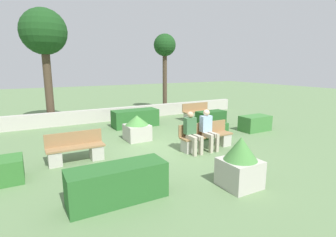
# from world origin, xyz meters

# --- Properties ---
(ground_plane) EXTENTS (60.00, 60.00, 0.00)m
(ground_plane) POSITION_xyz_m (0.00, 0.00, 0.00)
(ground_plane) COLOR #607F51
(perimeter_wall) EXTENTS (14.85, 0.30, 0.66)m
(perimeter_wall) POSITION_xyz_m (0.00, 5.35, 0.33)
(perimeter_wall) COLOR #B7B2A8
(perimeter_wall) RESTS_ON ground_plane
(bench_front) EXTENTS (1.98, 0.48, 0.88)m
(bench_front) POSITION_xyz_m (1.14, -0.78, 0.35)
(bench_front) COLOR #937047
(bench_front) RESTS_ON ground_plane
(bench_left_side) EXTENTS (1.65, 0.48, 0.88)m
(bench_left_side) POSITION_xyz_m (-3.03, 0.03, 0.33)
(bench_left_side) COLOR #937047
(bench_left_side) RESTS_ON ground_plane
(bench_right_side) EXTENTS (1.61, 0.49, 0.88)m
(bench_right_side) POSITION_xyz_m (3.67, 3.33, 0.33)
(bench_right_side) COLOR #937047
(bench_right_side) RESTS_ON ground_plane
(person_seated_man) EXTENTS (0.38, 0.63, 1.35)m
(person_seated_man) POSITION_xyz_m (0.45, -0.92, 0.75)
(person_seated_man) COLOR #B2A893
(person_seated_man) RESTS_ON ground_plane
(person_seated_woman) EXTENTS (0.38, 0.63, 1.37)m
(person_seated_woman) POSITION_xyz_m (1.09, -0.92, 0.76)
(person_seated_woman) COLOR #B2A893
(person_seated_woman) RESTS_ON ground_plane
(hedge_block_near_left) EXTENTS (2.10, 0.85, 0.79)m
(hedge_block_near_left) POSITION_xyz_m (0.25, 3.50, 0.40)
(hedge_block_near_left) COLOR #286028
(hedge_block_near_left) RESTS_ON ground_plane
(hedge_block_near_right) EXTENTS (1.32, 0.75, 0.66)m
(hedge_block_near_right) POSITION_xyz_m (4.54, 0.20, 0.33)
(hedge_block_near_right) COLOR #3D7A38
(hedge_block_near_right) RESTS_ON ground_plane
(hedge_block_mid_right) EXTENTS (2.06, 0.72, 0.78)m
(hedge_block_mid_right) POSITION_xyz_m (-2.68, -2.78, 0.39)
(hedge_block_mid_right) COLOR #286028
(hedge_block_mid_right) RESTS_ON ground_plane
(hedge_block_far_left) EXTENTS (1.36, 0.62, 0.77)m
(hedge_block_far_left) POSITION_xyz_m (3.22, 1.62, 0.38)
(hedge_block_far_left) COLOR #235623
(hedge_block_far_left) RESTS_ON ground_plane
(hedge_block_far_right) EXTENTS (1.44, 0.68, 0.55)m
(hedge_block_far_right) POSITION_xyz_m (2.14, 0.34, 0.28)
(hedge_block_far_right) COLOR #286028
(hedge_block_far_right) RESTS_ON ground_plane
(planter_corner_left) EXTENTS (0.84, 0.84, 1.21)m
(planter_corner_left) POSITION_xyz_m (0.03, -3.52, 0.58)
(planter_corner_left) COLOR #B7B2A8
(planter_corner_left) RESTS_ON ground_plane
(planter_corner_right) EXTENTS (0.89, 0.89, 0.96)m
(planter_corner_right) POSITION_xyz_m (-0.55, 1.34, 0.48)
(planter_corner_right) COLOR #B7B2A8
(planter_corner_right) RESTS_ON ground_plane
(tree_leftmost) EXTENTS (2.10, 2.10, 5.40)m
(tree_leftmost) POSITION_xyz_m (-3.14, 6.05, 4.22)
(tree_leftmost) COLOR #473828
(tree_leftmost) RESTS_ON ground_plane
(tree_center_left) EXTENTS (1.34, 1.34, 4.72)m
(tree_center_left) POSITION_xyz_m (3.58, 6.76, 3.82)
(tree_center_left) COLOR #473828
(tree_center_left) RESTS_ON ground_plane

